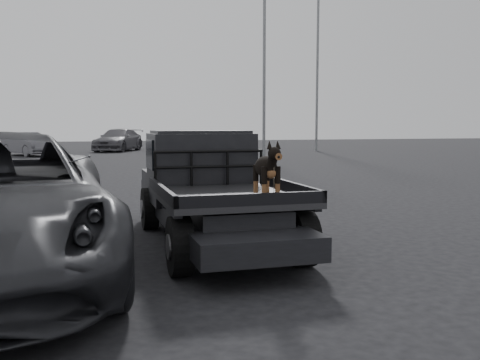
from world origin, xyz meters
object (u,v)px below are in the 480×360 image
object	(u,v)px
flatbed_ute	(213,215)
floodlight_mid	(264,39)
distant_car_a	(28,144)
distant_car_b	(118,140)
dog	(266,172)
floodlight_far	(318,43)

from	to	relation	value
flatbed_ute	floodlight_mid	size ratio (longest dim) A/B	0.42
distant_car_a	distant_car_b	bearing A→B (deg)	7.65
distant_car_b	floodlight_mid	xyz separation A→B (m)	(8.01, -9.80, 6.15)
distant_car_a	floodlight_mid	distance (m)	16.02
dog	distant_car_a	distance (m)	29.76
flatbed_ute	dog	bearing A→B (deg)	-78.86
distant_car_b	floodlight_mid	distance (m)	14.08
distant_car_a	floodlight_far	bearing A→B (deg)	-28.99
distant_car_b	distant_car_a	bearing A→B (deg)	-116.01
distant_car_b	floodlight_mid	size ratio (longest dim) A/B	0.44
dog	floodlight_mid	xyz separation A→B (m)	(8.17, 24.09, 5.68)
distant_car_a	floodlight_far	distance (m)	21.20
floodlight_far	dog	bearing A→B (deg)	-115.48
flatbed_ute	distant_car_a	world-z (taller)	distant_car_a
flatbed_ute	dog	distance (m)	1.89
distant_car_a	distant_car_b	distance (m)	7.48
dog	distant_car_b	bearing A→B (deg)	89.74
flatbed_ute	distant_car_a	xyz separation A→B (m)	(-5.34, 27.54, 0.27)
dog	distant_car_b	xyz separation A→B (m)	(0.15, 33.90, -0.47)
flatbed_ute	floodlight_far	bearing A→B (deg)	62.70
flatbed_ute	distant_car_a	size ratio (longest dim) A/B	1.22
distant_car_b	floodlight_far	size ratio (longest dim) A/B	0.39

